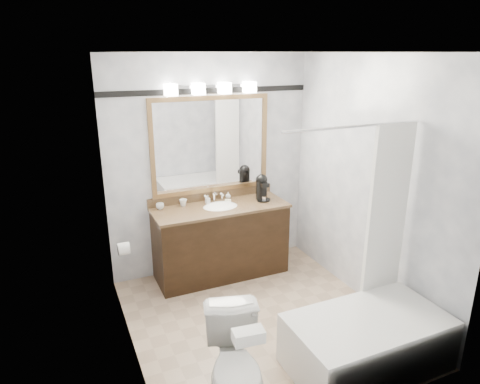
% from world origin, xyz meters
% --- Properties ---
extents(room, '(2.42, 2.62, 2.52)m').
position_xyz_m(room, '(0.00, 0.00, 1.25)').
color(room, tan).
rests_on(room, ground).
extents(vanity, '(1.53, 0.58, 0.97)m').
position_xyz_m(vanity, '(0.00, 1.02, 0.44)').
color(vanity, black).
rests_on(vanity, ground).
extents(mirror, '(1.40, 0.04, 1.10)m').
position_xyz_m(mirror, '(0.00, 1.28, 1.50)').
color(mirror, olive).
rests_on(mirror, room).
extents(vanity_light_bar, '(1.02, 0.14, 0.12)m').
position_xyz_m(vanity_light_bar, '(0.00, 1.23, 2.13)').
color(vanity_light_bar, silver).
rests_on(vanity_light_bar, room).
extents(accent_stripe, '(2.40, 0.01, 0.06)m').
position_xyz_m(accent_stripe, '(0.00, 1.29, 2.10)').
color(accent_stripe, black).
rests_on(accent_stripe, room).
extents(bathtub, '(1.30, 0.75, 1.96)m').
position_xyz_m(bathtub, '(0.55, -0.90, 0.28)').
color(bathtub, white).
rests_on(bathtub, ground).
extents(tp_roll, '(0.11, 0.12, 0.12)m').
position_xyz_m(tp_roll, '(-1.14, 0.66, 0.70)').
color(tp_roll, white).
rests_on(tp_roll, room).
extents(toilet, '(0.59, 0.80, 0.73)m').
position_xyz_m(toilet, '(-0.65, -0.92, 0.37)').
color(toilet, white).
rests_on(toilet, ground).
extents(tissue_box, '(0.21, 0.13, 0.08)m').
position_xyz_m(tissue_box, '(-0.65, -1.12, 0.77)').
color(tissue_box, white).
rests_on(tissue_box, toilet).
extents(coffee_maker, '(0.16, 0.20, 0.31)m').
position_xyz_m(coffee_maker, '(0.53, 1.03, 1.01)').
color(coffee_maker, black).
rests_on(coffee_maker, vanity).
extents(cup_left, '(0.10, 0.10, 0.07)m').
position_xyz_m(cup_left, '(-0.64, 1.20, 0.88)').
color(cup_left, white).
rests_on(cup_left, vanity).
extents(cup_right, '(0.08, 0.08, 0.08)m').
position_xyz_m(cup_right, '(-0.38, 1.20, 0.89)').
color(cup_right, white).
rests_on(cup_right, vanity).
extents(soap_bottle_a, '(0.05, 0.06, 0.10)m').
position_xyz_m(soap_bottle_a, '(-0.10, 1.17, 0.90)').
color(soap_bottle_a, white).
rests_on(soap_bottle_a, vanity).
extents(soap_bottle_b, '(0.07, 0.07, 0.08)m').
position_xyz_m(soap_bottle_b, '(0.18, 1.23, 0.89)').
color(soap_bottle_b, white).
rests_on(soap_bottle_b, vanity).
extents(soap_bar, '(0.08, 0.07, 0.02)m').
position_xyz_m(soap_bar, '(0.14, 1.13, 0.86)').
color(soap_bar, beige).
rests_on(soap_bar, vanity).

